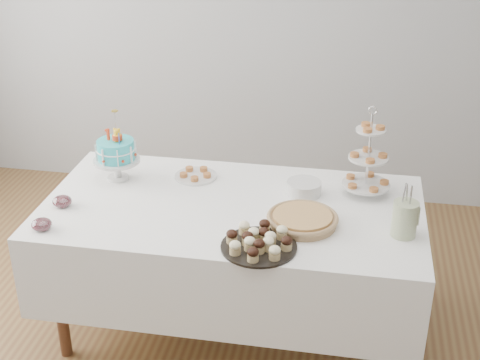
% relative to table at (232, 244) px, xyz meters
% --- Properties ---
extents(walls, '(5.04, 4.04, 2.70)m').
position_rel_table_xyz_m(walls, '(0.00, -0.30, 0.81)').
color(walls, '#A3A5A8').
rests_on(walls, floor).
extents(table, '(1.92, 1.02, 0.77)m').
position_rel_table_xyz_m(table, '(0.00, 0.00, 0.00)').
color(table, white).
rests_on(table, floor).
extents(birthday_cake, '(0.25, 0.25, 0.39)m').
position_rel_table_xyz_m(birthday_cake, '(-0.67, 0.19, 0.33)').
color(birthday_cake, silver).
rests_on(birthday_cake, table).
extents(cupcake_tray, '(0.35, 0.35, 0.08)m').
position_rel_table_xyz_m(cupcake_tray, '(0.20, -0.37, 0.27)').
color(cupcake_tray, black).
rests_on(cupcake_tray, table).
extents(pie, '(0.34, 0.34, 0.05)m').
position_rel_table_xyz_m(pie, '(0.37, -0.13, 0.26)').
color(pie, '#A48359').
rests_on(pie, table).
extents(tiered_stand, '(0.25, 0.25, 0.49)m').
position_rel_table_xyz_m(tiered_stand, '(0.66, 0.25, 0.43)').
color(tiered_stand, silver).
rests_on(tiered_stand, table).
extents(plate_stack, '(0.18, 0.18, 0.07)m').
position_rel_table_xyz_m(plate_stack, '(0.35, 0.19, 0.26)').
color(plate_stack, silver).
rests_on(plate_stack, table).
extents(pastry_plate, '(0.23, 0.23, 0.03)m').
position_rel_table_xyz_m(pastry_plate, '(-0.26, 0.28, 0.24)').
color(pastry_plate, silver).
rests_on(pastry_plate, table).
extents(jam_bowl_a, '(0.10, 0.10, 0.06)m').
position_rel_table_xyz_m(jam_bowl_a, '(-0.84, -0.39, 0.25)').
color(jam_bowl_a, silver).
rests_on(jam_bowl_a, table).
extents(jam_bowl_b, '(0.10, 0.10, 0.06)m').
position_rel_table_xyz_m(jam_bowl_b, '(-0.84, -0.16, 0.25)').
color(jam_bowl_b, silver).
rests_on(jam_bowl_b, table).
extents(utensil_pitcher, '(0.13, 0.12, 0.26)m').
position_rel_table_xyz_m(utensil_pitcher, '(0.84, -0.14, 0.32)').
color(utensil_pitcher, beige).
rests_on(utensil_pitcher, table).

